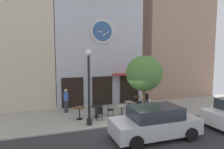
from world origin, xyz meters
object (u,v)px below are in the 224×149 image
Objects in this scene: cafe_chair_mid_row at (99,112)px; cafe_chair_corner at (147,100)px; cafe_table_near_curb at (79,111)px; cafe_chair_curbside at (97,106)px; cafe_chair_by_entrance at (109,109)px; cafe_table_leftmost at (97,109)px; cafe_chair_under_awning at (128,101)px; parked_car_silver at (155,122)px; cafe_table_center_right at (122,109)px; pedestrian_blue at (66,100)px; cafe_table_rightmost at (136,100)px; street_lamp at (89,87)px; cafe_table_center at (129,105)px; cafe_chair_right_end at (146,98)px; street_tree at (144,73)px; cafe_chair_facing_street at (138,107)px.

cafe_chair_mid_row is 1.00× the size of cafe_chair_corner.
cafe_table_near_curb is 1.61m from cafe_chair_curbside.
cafe_chair_by_entrance is 1.00× the size of cafe_chair_corner.
cafe_table_leftmost is 3.25m from cafe_chair_under_awning.
parked_car_silver is at bearing -52.19° from cafe_table_near_curb.
cafe_chair_by_entrance is 1.04m from cafe_chair_mid_row.
pedestrian_blue reaches higher than cafe_table_center_right.
cafe_table_rightmost is (3.72, 1.80, -0.06)m from cafe_table_leftmost.
cafe_table_rightmost is 0.80× the size of cafe_chair_by_entrance.
street_lamp is at bearing -154.24° from cafe_chair_corner.
pedestrian_blue is (-4.20, 1.30, 0.38)m from cafe_table_center.
cafe_chair_right_end is at bearing 27.91° from cafe_chair_by_entrance.
cafe_table_rightmost is 0.80× the size of cafe_chair_right_end.
pedestrian_blue is at bearing 155.62° from cafe_chair_curbside.
cafe_chair_by_entrance and cafe_chair_under_awning have the same top height.
cafe_chair_by_entrance and cafe_chair_corner have the same top height.
cafe_table_near_curb is at bearing -175.28° from cafe_table_leftmost.
cafe_chair_right_end is 1.65m from cafe_chair_under_awning.
street_tree is 5.16× the size of cafe_table_center_right.
cafe_chair_under_awning is (0.02, 2.50, -2.32)m from street_tree.
cafe_chair_right_end is 0.54× the size of pedestrian_blue.
parked_car_silver is at bearing -70.72° from cafe_chair_curbside.
cafe_chair_under_awning is (2.09, 1.67, 0.00)m from cafe_chair_by_entrance.
street_tree is at bearing -19.52° from cafe_table_leftmost.
cafe_chair_curbside is 5.04m from parked_car_silver.
cafe_table_center_right is 0.86× the size of cafe_chair_mid_row.
cafe_table_leftmost is at bearing -43.09° from pedestrian_blue.
street_lamp is 2.54m from cafe_chair_by_entrance.
parked_car_silver reaches higher than cafe_table_rightmost.
cafe_table_center_right is 1.29m from cafe_chair_facing_street.
cafe_chair_by_entrance is 1.00× the size of cafe_chair_facing_street.
cafe_table_leftmost is at bearing 166.72° from cafe_chair_by_entrance.
cafe_chair_mid_row is (-0.84, -0.61, 0.00)m from cafe_chair_by_entrance.
parked_car_silver is at bearing -57.01° from pedestrian_blue.
cafe_chair_under_awning reaches higher than cafe_table_near_curb.
street_lamp is 4.82× the size of cafe_chair_right_end.
cafe_table_near_curb is 4.33m from cafe_chair_under_awning.
cafe_table_rightmost is at bearing 16.98° from cafe_chair_curbside.
cafe_chair_corner is at bearing 21.16° from cafe_chair_by_entrance.
cafe_chair_curbside is at bearing 146.20° from street_tree.
cafe_table_leftmost is 0.83× the size of cafe_chair_under_awning.
street_lamp reaches higher than cafe_chair_by_entrance.
cafe_chair_mid_row is at bearing 175.63° from street_tree.
street_lamp is 4.06m from cafe_chair_facing_street.
street_tree is at bearing -71.97° from cafe_table_center.
cafe_chair_corner reaches higher than cafe_table_leftmost.
cafe_table_leftmost is 1.04× the size of cafe_table_rightmost.
cafe_table_center is at bearing -145.91° from cafe_chair_right_end.
cafe_chair_corner is at bearing 24.34° from cafe_chair_mid_row.
cafe_table_center is (3.19, 1.64, -1.72)m from street_lamp.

